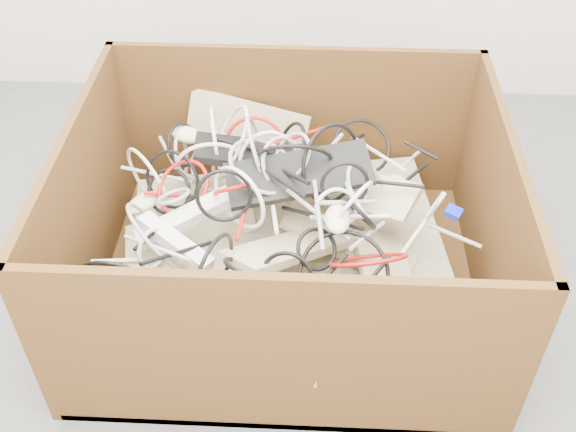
{
  "coord_description": "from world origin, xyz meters",
  "views": [
    {
      "loc": [
        0.13,
        -1.27,
        1.7
      ],
      "look_at": [
        0.05,
        0.28,
        0.3
      ],
      "focal_mm": 43.06,
      "sensor_mm": 36.0,
      "label": 1
    }
  ],
  "objects_px": {
    "vga_plug": "(453,212)",
    "cardboard_box": "(282,256)",
    "power_strip_right": "(175,242)",
    "power_strip_left": "(185,218)"
  },
  "relations": [
    {
      "from": "power_strip_left",
      "to": "vga_plug",
      "type": "relative_size",
      "value": 6.59
    },
    {
      "from": "power_strip_left",
      "to": "vga_plug",
      "type": "distance_m",
      "value": 0.78
    },
    {
      "from": "power_strip_right",
      "to": "power_strip_left",
      "type": "bearing_deg",
      "value": 113.21
    },
    {
      "from": "power_strip_left",
      "to": "vga_plug",
      "type": "xyz_separation_m",
      "value": [
        0.78,
        0.05,
        0.01
      ]
    },
    {
      "from": "cardboard_box",
      "to": "power_strip_right",
      "type": "xyz_separation_m",
      "value": [
        -0.3,
        -0.15,
        0.19
      ]
    },
    {
      "from": "cardboard_box",
      "to": "power_strip_left",
      "type": "bearing_deg",
      "value": -166.39
    },
    {
      "from": "power_strip_right",
      "to": "vga_plug",
      "type": "bearing_deg",
      "value": 44.74
    },
    {
      "from": "cardboard_box",
      "to": "vga_plug",
      "type": "height_order",
      "value": "cardboard_box"
    },
    {
      "from": "vga_plug",
      "to": "cardboard_box",
      "type": "bearing_deg",
      "value": -154.04
    },
    {
      "from": "cardboard_box",
      "to": "power_strip_right",
      "type": "relative_size",
      "value": 4.88
    }
  ]
}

